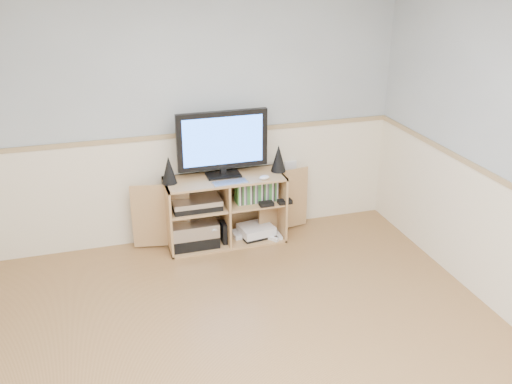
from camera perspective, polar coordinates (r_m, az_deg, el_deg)
room at (r=3.21m, az=-1.18°, el=-1.86°), size 4.04×4.54×2.54m
media_cabinet at (r=5.37m, az=-3.21°, el=-1.54°), size 1.71×0.41×0.65m
monitor at (r=5.13m, az=-3.37°, el=5.03°), size 0.83×0.18×0.61m
speaker_left at (r=5.09m, az=-8.71°, el=2.19°), size 0.14×0.14×0.25m
speaker_right at (r=5.31m, az=2.26°, el=3.40°), size 0.14×0.14×0.26m
keyboard at (r=5.07m, az=-2.60°, el=0.95°), size 0.31×0.14×0.01m
mouse at (r=5.15m, az=0.84°, el=1.46°), size 0.10×0.08×0.04m
av_components at (r=5.32m, az=-6.16°, el=-3.25°), size 0.52×0.33×0.47m
game_consoles at (r=5.49m, az=-0.13°, el=-3.92°), size 0.46×0.30×0.11m
game_cases at (r=5.31m, az=0.01°, el=0.04°), size 0.39×0.13×0.19m
wall_outlet at (r=5.60m, az=3.44°, el=2.52°), size 0.12×0.03×0.12m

